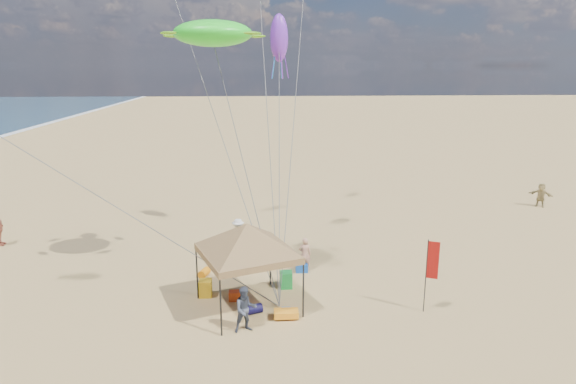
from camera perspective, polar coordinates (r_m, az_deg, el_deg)
name	(u,v)px	position (r m, az deg, el deg)	size (l,w,h in m)	color
ground	(293,313)	(19.57, 0.59, -13.63)	(280.00, 280.00, 0.00)	tan
canopy_tent	(247,227)	(18.79, -4.70, -3.99)	(5.99, 5.99, 3.95)	black
feather_flag	(431,264)	(19.56, 15.99, -7.93)	(0.42, 0.20, 2.91)	black
cooler_red	(236,296)	(20.57, -5.98, -11.66)	(0.54, 0.38, 0.38)	#A9330D
cooler_blue	(302,268)	(23.07, 1.57, -8.63)	(0.54, 0.38, 0.38)	#164FB7
bag_navy	(254,309)	(19.51, -3.88, -13.16)	(0.36, 0.36, 0.60)	#0F0C38
bag_orange	(204,273)	(22.88, -9.52, -9.05)	(0.36, 0.36, 0.60)	orange
chair_green	(286,280)	(21.48, -0.21, -9.95)	(0.50, 0.50, 0.70)	green
chair_yellow	(206,288)	(20.99, -9.37, -10.75)	(0.50, 0.50, 0.70)	yellow
crate_grey	(286,311)	(19.38, -0.21, -13.46)	(0.34, 0.30, 0.28)	slate
beach_cart	(286,314)	(19.11, -0.20, -13.68)	(0.90, 0.50, 0.24)	orange
person_near_a	(305,254)	(23.02, 1.92, -7.09)	(0.57, 0.37, 1.57)	tan
person_near_b	(245,309)	(18.07, -4.87, -13.17)	(0.82, 0.64, 1.68)	#3C4352
person_near_c	(238,235)	(25.56, -5.68, -4.85)	(1.07, 0.62, 1.66)	silver
person_far_c	(541,195)	(37.24, 26.86, -0.29)	(1.49, 0.47, 1.61)	tan
turtle_kite	(213,33)	(20.19, -8.56, 17.44)	(3.03, 2.42, 1.01)	#28F62A
squid_kite	(279,38)	(25.83, -1.02, 17.14)	(0.89, 0.89, 2.30)	purple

